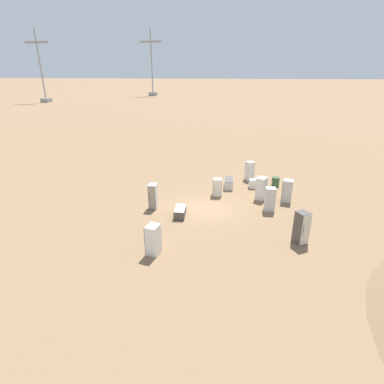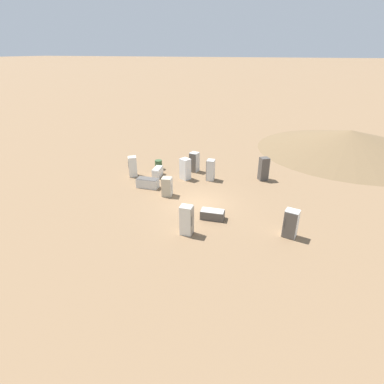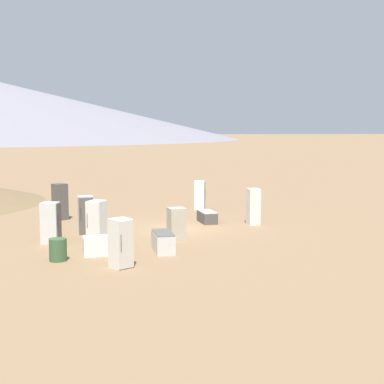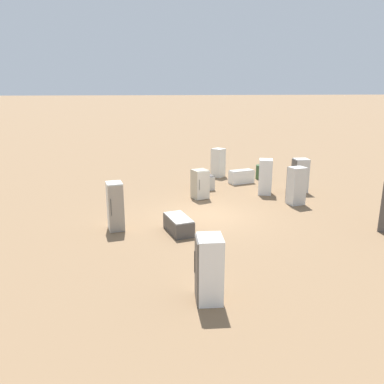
{
  "view_description": "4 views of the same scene",
  "coord_description": "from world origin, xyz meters",
  "px_view_note": "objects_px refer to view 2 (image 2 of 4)",
  "views": [
    {
      "loc": [
        -2.73,
        19.86,
        9.31
      ],
      "look_at": [
        1.0,
        0.09,
        1.27
      ],
      "focal_mm": 28.0,
      "sensor_mm": 36.0,
      "label": 1
    },
    {
      "loc": [
        17.86,
        6.11,
        9.92
      ],
      "look_at": [
        0.67,
        -0.23,
        1.22
      ],
      "focal_mm": 28.0,
      "sensor_mm": 36.0,
      "label": 2
    },
    {
      "loc": [
        -3.36,
        -25.64,
        4.85
      ],
      "look_at": [
        0.33,
        -1.37,
        1.97
      ],
      "focal_mm": 50.0,
      "sensor_mm": 36.0,
      "label": 3
    },
    {
      "loc": [
        4.7,
        14.36,
        5.12
      ],
      "look_at": [
        0.63,
        0.04,
        1.11
      ],
      "focal_mm": 35.0,
      "sensor_mm": 36.0,
      "label": 4
    }
  ],
  "objects_px": {
    "discarded_fridge_0": "(187,220)",
    "rusty_barrel": "(159,165)",
    "discarded_fridge_4": "(185,169)",
    "discarded_fridge_6": "(194,162)",
    "discarded_fridge_3": "(291,224)",
    "discarded_fridge_7": "(210,170)",
    "discarded_fridge_8": "(264,169)",
    "discarded_fridge_10": "(158,172)",
    "discarded_fridge_2": "(212,214)",
    "discarded_fridge_9": "(133,166)",
    "discarded_fridge_1": "(148,183)",
    "discarded_fridge_5": "(167,187)"
  },
  "relations": [
    {
      "from": "discarded_fridge_0",
      "to": "rusty_barrel",
      "type": "distance_m",
      "value": 11.13
    },
    {
      "from": "discarded_fridge_4",
      "to": "discarded_fridge_6",
      "type": "relative_size",
      "value": 1.03
    },
    {
      "from": "discarded_fridge_3",
      "to": "rusty_barrel",
      "type": "xyz_separation_m",
      "value": [
        -7.34,
        -12.07,
        -0.44
      ]
    },
    {
      "from": "discarded_fridge_7",
      "to": "discarded_fridge_8",
      "type": "height_order",
      "value": "discarded_fridge_8"
    },
    {
      "from": "discarded_fridge_8",
      "to": "discarded_fridge_10",
      "type": "height_order",
      "value": "discarded_fridge_8"
    },
    {
      "from": "discarded_fridge_2",
      "to": "discarded_fridge_10",
      "type": "bearing_deg",
      "value": 44.83
    },
    {
      "from": "discarded_fridge_10",
      "to": "rusty_barrel",
      "type": "xyz_separation_m",
      "value": [
        -1.58,
        -0.68,
        0.04
      ]
    },
    {
      "from": "discarded_fridge_9",
      "to": "discarded_fridge_10",
      "type": "bearing_deg",
      "value": -103.43
    },
    {
      "from": "discarded_fridge_0",
      "to": "discarded_fridge_1",
      "type": "height_order",
      "value": "discarded_fridge_0"
    },
    {
      "from": "discarded_fridge_8",
      "to": "rusty_barrel",
      "type": "relative_size",
      "value": 2.33
    },
    {
      "from": "discarded_fridge_3",
      "to": "discarded_fridge_5",
      "type": "relative_size",
      "value": 1.19
    },
    {
      "from": "discarded_fridge_6",
      "to": "discarded_fridge_7",
      "type": "bearing_deg",
      "value": 154.59
    },
    {
      "from": "discarded_fridge_10",
      "to": "discarded_fridge_5",
      "type": "bearing_deg",
      "value": 117.46
    },
    {
      "from": "discarded_fridge_10",
      "to": "discarded_fridge_1",
      "type": "bearing_deg",
      "value": 88.38
    },
    {
      "from": "discarded_fridge_10",
      "to": "rusty_barrel",
      "type": "relative_size",
      "value": 1.77
    },
    {
      "from": "discarded_fridge_7",
      "to": "rusty_barrel",
      "type": "distance_m",
      "value": 5.29
    },
    {
      "from": "discarded_fridge_2",
      "to": "discarded_fridge_8",
      "type": "height_order",
      "value": "discarded_fridge_8"
    },
    {
      "from": "rusty_barrel",
      "to": "discarded_fridge_0",
      "type": "bearing_deg",
      "value": 34.61
    },
    {
      "from": "discarded_fridge_1",
      "to": "discarded_fridge_5",
      "type": "xyz_separation_m",
      "value": [
        0.79,
        2.07,
        0.33
      ]
    },
    {
      "from": "discarded_fridge_0",
      "to": "discarded_fridge_4",
      "type": "relative_size",
      "value": 1.03
    },
    {
      "from": "discarded_fridge_10",
      "to": "discarded_fridge_9",
      "type": "bearing_deg",
      "value": 10.62
    },
    {
      "from": "discarded_fridge_0",
      "to": "discarded_fridge_5",
      "type": "relative_size",
      "value": 1.29
    },
    {
      "from": "discarded_fridge_2",
      "to": "discarded_fridge_4",
      "type": "distance_m",
      "value": 6.95
    },
    {
      "from": "discarded_fridge_8",
      "to": "rusty_barrel",
      "type": "bearing_deg",
      "value": -119.47
    },
    {
      "from": "discarded_fridge_8",
      "to": "discarded_fridge_9",
      "type": "bearing_deg",
      "value": -108.19
    },
    {
      "from": "discarded_fridge_7",
      "to": "discarded_fridge_9",
      "type": "relative_size",
      "value": 1.01
    },
    {
      "from": "discarded_fridge_5",
      "to": "discarded_fridge_9",
      "type": "xyz_separation_m",
      "value": [
        -2.51,
        -4.38,
        0.16
      ]
    },
    {
      "from": "discarded_fridge_2",
      "to": "discarded_fridge_10",
      "type": "distance_m",
      "value": 8.47
    },
    {
      "from": "discarded_fridge_0",
      "to": "discarded_fridge_6",
      "type": "distance_m",
      "value": 10.21
    },
    {
      "from": "discarded_fridge_5",
      "to": "rusty_barrel",
      "type": "distance_m",
      "value": 5.7
    },
    {
      "from": "discarded_fridge_2",
      "to": "discarded_fridge_6",
      "type": "relative_size",
      "value": 0.91
    },
    {
      "from": "discarded_fridge_7",
      "to": "discarded_fridge_9",
      "type": "xyz_separation_m",
      "value": [
        1.51,
        -6.53,
        -0.01
      ]
    },
    {
      "from": "discarded_fridge_3",
      "to": "discarded_fridge_8",
      "type": "bearing_deg",
      "value": -60.28
    },
    {
      "from": "discarded_fridge_0",
      "to": "discarded_fridge_8",
      "type": "xyz_separation_m",
      "value": [
        -9.92,
        3.06,
        0.05
      ]
    },
    {
      "from": "discarded_fridge_4",
      "to": "discarded_fridge_8",
      "type": "bearing_deg",
      "value": -45.14
    },
    {
      "from": "discarded_fridge_4",
      "to": "discarded_fridge_9",
      "type": "relative_size",
      "value": 1.03
    },
    {
      "from": "discarded_fridge_9",
      "to": "discarded_fridge_3",
      "type": "bearing_deg",
      "value": -143.76
    },
    {
      "from": "discarded_fridge_3",
      "to": "discarded_fridge_6",
      "type": "bearing_deg",
      "value": -30.7
    },
    {
      "from": "discarded_fridge_3",
      "to": "discarded_fridge_5",
      "type": "height_order",
      "value": "discarded_fridge_3"
    },
    {
      "from": "discarded_fridge_4",
      "to": "discarded_fridge_5",
      "type": "distance_m",
      "value": 3.47
    },
    {
      "from": "discarded_fridge_0",
      "to": "discarded_fridge_9",
      "type": "bearing_deg",
      "value": -134.71
    },
    {
      "from": "discarded_fridge_0",
      "to": "discarded_fridge_3",
      "type": "distance_m",
      "value": 6.03
    },
    {
      "from": "discarded_fridge_0",
      "to": "rusty_barrel",
      "type": "xyz_separation_m",
      "value": [
        -9.15,
        -6.32,
        -0.51
      ]
    },
    {
      "from": "rusty_barrel",
      "to": "discarded_fridge_1",
      "type": "bearing_deg",
      "value": 13.95
    },
    {
      "from": "discarded_fridge_1",
      "to": "rusty_barrel",
      "type": "xyz_separation_m",
      "value": [
        -4.01,
        -1.0,
        0.04
      ]
    },
    {
      "from": "discarded_fridge_9",
      "to": "rusty_barrel",
      "type": "relative_size",
      "value": 2.08
    },
    {
      "from": "discarded_fridge_10",
      "to": "discarded_fridge_2",
      "type": "bearing_deg",
      "value": 131.76
    },
    {
      "from": "discarded_fridge_6",
      "to": "discarded_fridge_9",
      "type": "xyz_separation_m",
      "value": [
        2.89,
        -4.6,
        -0.0
      ]
    },
    {
      "from": "discarded_fridge_4",
      "to": "discarded_fridge_7",
      "type": "height_order",
      "value": "discarded_fridge_4"
    },
    {
      "from": "discarded_fridge_4",
      "to": "discarded_fridge_10",
      "type": "xyz_separation_m",
      "value": [
        0.24,
        -2.48,
        -0.52
      ]
    }
  ]
}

